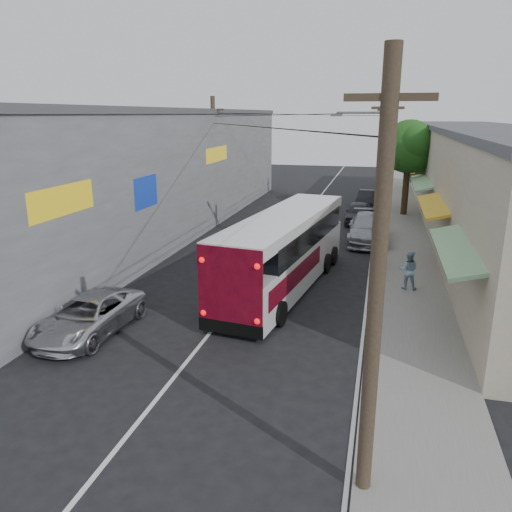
{
  "coord_description": "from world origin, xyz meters",
  "views": [
    {
      "loc": [
        5.17,
        -10.23,
        6.96
      ],
      "look_at": [
        0.81,
        7.04,
        1.86
      ],
      "focal_mm": 35.0,
      "sensor_mm": 36.0,
      "label": 1
    }
  ],
  "objects_px": {
    "pedestrian_far": "(408,270)",
    "pedestrian_near": "(382,252)",
    "parked_suv": "(368,228)",
    "coach_bus": "(285,250)",
    "parked_car_mid": "(358,213)",
    "jeepney": "(89,316)",
    "parked_car_far": "(367,199)"
  },
  "relations": [
    {
      "from": "pedestrian_far",
      "to": "pedestrian_near",
      "type": "bearing_deg",
      "value": -66.22
    },
    {
      "from": "parked_suv",
      "to": "pedestrian_far",
      "type": "distance_m",
      "value": 8.14
    },
    {
      "from": "coach_bus",
      "to": "parked_car_mid",
      "type": "bearing_deg",
      "value": 88.2
    },
    {
      "from": "jeepney",
      "to": "parked_car_far",
      "type": "distance_m",
      "value": 26.75
    },
    {
      "from": "parked_suv",
      "to": "pedestrian_far",
      "type": "relative_size",
      "value": 3.39
    },
    {
      "from": "parked_suv",
      "to": "parked_car_mid",
      "type": "xyz_separation_m",
      "value": [
        -0.8,
        5.08,
        -0.1
      ]
    },
    {
      "from": "jeepney",
      "to": "pedestrian_near",
      "type": "distance_m",
      "value": 13.24
    },
    {
      "from": "jeepney",
      "to": "parked_car_far",
      "type": "relative_size",
      "value": 1.14
    },
    {
      "from": "jeepney",
      "to": "pedestrian_near",
      "type": "relative_size",
      "value": 3.01
    },
    {
      "from": "pedestrian_near",
      "to": "pedestrian_far",
      "type": "xyz_separation_m",
      "value": [
        1.04,
        -2.77,
        0.04
      ]
    },
    {
      "from": "parked_car_far",
      "to": "pedestrian_far",
      "type": "height_order",
      "value": "pedestrian_far"
    },
    {
      "from": "parked_car_far",
      "to": "parked_suv",
      "type": "bearing_deg",
      "value": -82.45
    },
    {
      "from": "jeepney",
      "to": "parked_suv",
      "type": "bearing_deg",
      "value": 62.63
    },
    {
      "from": "coach_bus",
      "to": "parked_car_far",
      "type": "bearing_deg",
      "value": 89.89
    },
    {
      "from": "jeepney",
      "to": "parked_car_far",
      "type": "height_order",
      "value": "parked_car_far"
    },
    {
      "from": "jeepney",
      "to": "pedestrian_far",
      "type": "relative_size",
      "value": 2.85
    },
    {
      "from": "parked_car_far",
      "to": "pedestrian_far",
      "type": "relative_size",
      "value": 2.5
    },
    {
      "from": "coach_bus",
      "to": "jeepney",
      "type": "xyz_separation_m",
      "value": [
        -5.32,
        -6.04,
        -0.98
      ]
    },
    {
      "from": "pedestrian_near",
      "to": "pedestrian_far",
      "type": "height_order",
      "value": "pedestrian_far"
    },
    {
      "from": "parked_suv",
      "to": "parked_car_mid",
      "type": "relative_size",
      "value": 1.35
    },
    {
      "from": "coach_bus",
      "to": "pedestrian_far",
      "type": "xyz_separation_m",
      "value": [
        4.91,
        0.7,
        -0.7
      ]
    },
    {
      "from": "jeepney",
      "to": "parked_car_far",
      "type": "bearing_deg",
      "value": 75.08
    },
    {
      "from": "parked_suv",
      "to": "parked_car_mid",
      "type": "distance_m",
      "value": 5.14
    },
    {
      "from": "parked_car_mid",
      "to": "pedestrian_far",
      "type": "bearing_deg",
      "value": -78.28
    },
    {
      "from": "parked_car_mid",
      "to": "parked_car_far",
      "type": "relative_size",
      "value": 1.0
    },
    {
      "from": "coach_bus",
      "to": "jeepney",
      "type": "bearing_deg",
      "value": -123.75
    },
    {
      "from": "jeepney",
      "to": "pedestrian_near",
      "type": "bearing_deg",
      "value": 48.39
    },
    {
      "from": "parked_suv",
      "to": "pedestrian_near",
      "type": "xyz_separation_m",
      "value": [
        0.8,
        -5.16,
        0.09
      ]
    },
    {
      "from": "jeepney",
      "to": "parked_suv",
      "type": "relative_size",
      "value": 0.84
    },
    {
      "from": "jeepney",
      "to": "pedestrian_far",
      "type": "xyz_separation_m",
      "value": [
        10.24,
        6.74,
        0.28
      ]
    },
    {
      "from": "parked_car_mid",
      "to": "pedestrian_near",
      "type": "relative_size",
      "value": 2.65
    },
    {
      "from": "parked_car_mid",
      "to": "pedestrian_near",
      "type": "distance_m",
      "value": 10.36
    }
  ]
}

